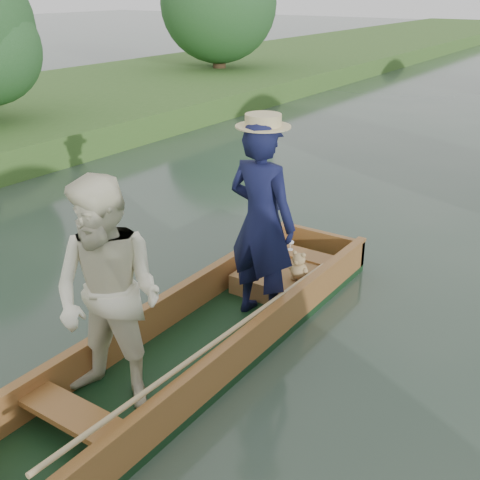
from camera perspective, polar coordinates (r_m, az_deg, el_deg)
The scene contains 2 objects.
ground at distance 5.93m, azimuth -3.31°, elevation -10.37°, with size 120.00×120.00×0.00m, color #283D30.
punt at distance 5.41m, azimuth -4.63°, elevation -4.31°, with size 1.17×5.00×2.16m.
Camera 1 is at (3.06, -3.90, 3.27)m, focal length 45.00 mm.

